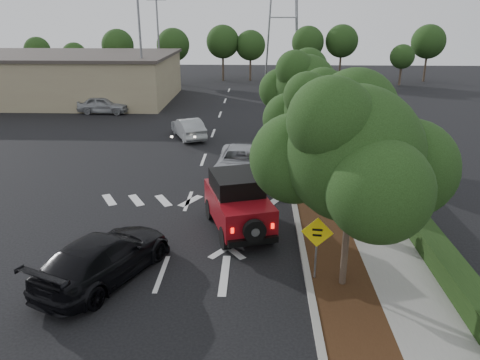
{
  "coord_description": "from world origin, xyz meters",
  "views": [
    {
      "loc": [
        2.96,
        -12.8,
        7.87
      ],
      "look_at": [
        2.38,
        3.0,
        2.11
      ],
      "focal_mm": 35.0,
      "sensor_mm": 36.0,
      "label": 1
    }
  ],
  "objects_px": {
    "black_suv_oncoming": "(104,257)",
    "speed_hump_sign": "(317,240)",
    "silver_suv_ahead": "(240,162)",
    "red_jeep": "(237,202)"
  },
  "relations": [
    {
      "from": "silver_suv_ahead",
      "to": "speed_hump_sign",
      "type": "height_order",
      "value": "speed_hump_sign"
    },
    {
      "from": "black_suv_oncoming",
      "to": "speed_hump_sign",
      "type": "height_order",
      "value": "speed_hump_sign"
    },
    {
      "from": "silver_suv_ahead",
      "to": "speed_hump_sign",
      "type": "relative_size",
      "value": 2.49
    },
    {
      "from": "silver_suv_ahead",
      "to": "speed_hump_sign",
      "type": "bearing_deg",
      "value": -70.7
    },
    {
      "from": "black_suv_oncoming",
      "to": "speed_hump_sign",
      "type": "bearing_deg",
      "value": -155.49
    },
    {
      "from": "red_jeep",
      "to": "silver_suv_ahead",
      "type": "bearing_deg",
      "value": 74.21
    },
    {
      "from": "red_jeep",
      "to": "speed_hump_sign",
      "type": "distance_m",
      "value": 4.45
    },
    {
      "from": "red_jeep",
      "to": "black_suv_oncoming",
      "type": "height_order",
      "value": "red_jeep"
    },
    {
      "from": "red_jeep",
      "to": "silver_suv_ahead",
      "type": "relative_size",
      "value": 0.87
    },
    {
      "from": "silver_suv_ahead",
      "to": "speed_hump_sign",
      "type": "distance_m",
      "value": 10.07
    }
  ]
}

